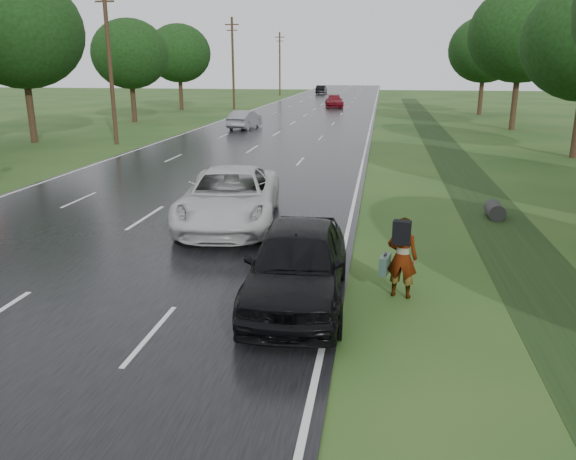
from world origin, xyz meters
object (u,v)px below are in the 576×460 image
(pedestrian, at_px, (401,256))
(white_pickup, at_px, (230,197))
(dark_sedan, at_px, (297,263))
(silver_sedan, at_px, (245,120))

(pedestrian, height_order, white_pickup, pedestrian)
(pedestrian, distance_m, dark_sedan, 2.29)
(white_pickup, xyz_separation_m, dark_sedan, (3.00, -5.72, -0.01))
(white_pickup, height_order, dark_sedan, white_pickup)
(dark_sedan, bearing_deg, pedestrian, 15.69)
(pedestrian, relative_size, silver_sedan, 0.42)
(pedestrian, bearing_deg, dark_sedan, 30.28)
(white_pickup, bearing_deg, dark_sedan, -70.04)
(pedestrian, relative_size, white_pickup, 0.29)
(dark_sedan, relative_size, silver_sedan, 1.17)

